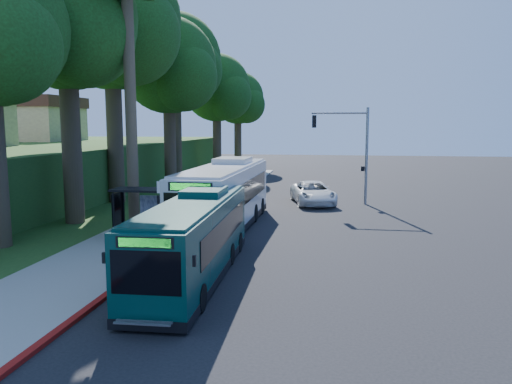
% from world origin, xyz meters
% --- Properties ---
extents(ground, '(140.00, 140.00, 0.00)m').
position_xyz_m(ground, '(0.00, 0.00, 0.00)').
color(ground, black).
rests_on(ground, ground).
extents(sidewalk, '(4.50, 70.00, 0.12)m').
position_xyz_m(sidewalk, '(-7.30, 0.00, 0.06)').
color(sidewalk, gray).
rests_on(sidewalk, ground).
extents(red_curb, '(0.25, 30.00, 0.13)m').
position_xyz_m(red_curb, '(-5.00, -4.00, 0.07)').
color(red_curb, maroon).
rests_on(red_curb, ground).
extents(grass_verge, '(8.00, 70.00, 0.06)m').
position_xyz_m(grass_verge, '(-13.00, 5.00, 0.03)').
color(grass_verge, '#234719').
rests_on(grass_verge, ground).
extents(bus_shelter, '(3.20, 1.51, 2.55)m').
position_xyz_m(bus_shelter, '(-7.26, -2.86, 1.81)').
color(bus_shelter, black).
rests_on(bus_shelter, ground).
extents(stop_sign_pole, '(0.35, 0.06, 3.17)m').
position_xyz_m(stop_sign_pole, '(-5.40, -5.00, 2.08)').
color(stop_sign_pole, gray).
rests_on(stop_sign_pole, ground).
extents(traffic_signal_pole, '(4.10, 0.30, 7.00)m').
position_xyz_m(traffic_signal_pole, '(3.78, 10.00, 4.42)').
color(traffic_signal_pole, gray).
rests_on(traffic_signal_pole, ground).
extents(hillside_backdrop, '(24.00, 60.00, 8.80)m').
position_xyz_m(hillside_backdrop, '(-26.30, 15.10, 2.44)').
color(hillside_backdrop, '#234719').
rests_on(hillside_backdrop, ground).
extents(tree_0, '(8.40, 8.00, 15.70)m').
position_xyz_m(tree_0, '(-12.40, -0.02, 11.20)').
color(tree_0, '#382B1E').
rests_on(tree_0, ground).
extents(tree_1, '(10.50, 10.00, 18.26)m').
position_xyz_m(tree_1, '(-13.37, 7.98, 12.73)').
color(tree_1, '#382B1E').
rests_on(tree_1, ground).
extents(tree_2, '(8.82, 8.40, 15.12)m').
position_xyz_m(tree_2, '(-11.89, 15.98, 10.48)').
color(tree_2, '#382B1E').
rests_on(tree_2, ground).
extents(tree_3, '(10.08, 9.60, 17.28)m').
position_xyz_m(tree_3, '(-13.88, 23.98, 11.98)').
color(tree_3, '#382B1E').
rests_on(tree_3, ground).
extents(tree_4, '(8.40, 8.00, 14.14)m').
position_xyz_m(tree_4, '(-11.40, 31.98, 9.73)').
color(tree_4, '#382B1E').
rests_on(tree_4, ground).
extents(tree_5, '(7.35, 7.00, 12.86)m').
position_xyz_m(tree_5, '(-10.41, 39.99, 8.96)').
color(tree_5, '#382B1E').
rests_on(tree_5, ground).
extents(white_bus, '(2.91, 12.90, 3.84)m').
position_xyz_m(white_bus, '(-3.45, -0.00, 1.87)').
color(white_bus, silver).
rests_on(white_bus, ground).
extents(teal_bus, '(2.61, 10.76, 3.19)m').
position_xyz_m(teal_bus, '(-2.67, -8.95, 1.56)').
color(teal_bus, '#09342F').
rests_on(teal_bus, ground).
extents(pickup, '(3.96, 6.32, 1.63)m').
position_xyz_m(pickup, '(1.00, 9.62, 0.81)').
color(pickup, silver).
rests_on(pickup, ground).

